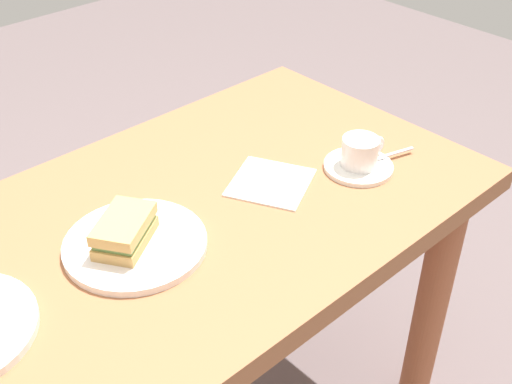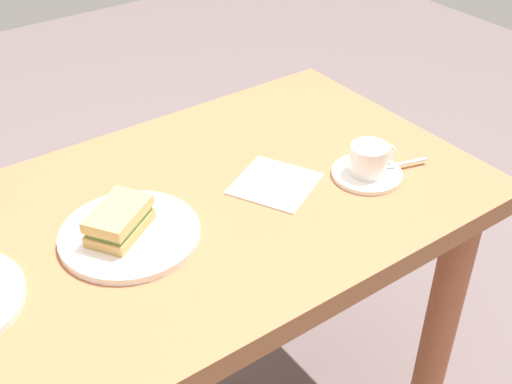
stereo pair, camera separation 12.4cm
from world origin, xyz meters
TOP-DOWN VIEW (x-y plane):
  - dining_table at (0.00, 0.00)m, footprint 1.32×0.69m
  - sandwich_plate at (-0.06, -0.02)m, footprint 0.25×0.25m
  - sandwich_front at (-0.07, -0.01)m, footprint 0.14×0.13m
  - coffee_saucer at (0.42, -0.12)m, footprint 0.14×0.14m
  - coffee_cup at (0.43, -0.12)m, footprint 0.10×0.08m
  - spoon at (0.49, -0.14)m, footprint 0.10×0.04m
  - napkin at (0.25, -0.04)m, footprint 0.20×0.20m

SIDE VIEW (x-z plane):
  - dining_table at x=0.00m, z-range 0.24..0.96m
  - napkin at x=0.25m, z-range 0.72..0.73m
  - coffee_saucer at x=0.42m, z-range 0.72..0.73m
  - sandwich_plate at x=-0.06m, z-range 0.72..0.74m
  - spoon at x=0.49m, z-range 0.73..0.74m
  - sandwich_front at x=-0.07m, z-range 0.74..0.79m
  - coffee_cup at x=0.43m, z-range 0.74..0.80m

